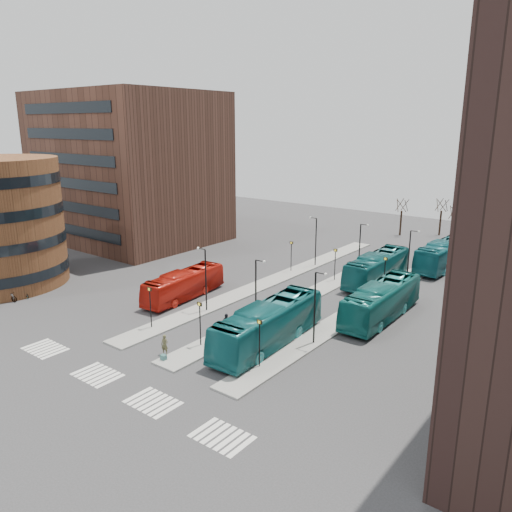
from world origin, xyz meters
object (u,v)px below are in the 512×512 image
Objects in this scene: traveller at (165,345)px; bicycle_mid at (10,297)px; suitcase at (164,358)px; commuter_b at (226,324)px; teal_bus_d at (445,254)px; red_bus at (184,284)px; commuter_a at (149,298)px; commuter_c at (260,321)px; teal_bus_b at (377,268)px; bicycle_far at (24,294)px; teal_bus_c at (382,301)px; teal_bus_a at (269,324)px.

bicycle_mid is (-21.37, -1.55, -0.29)m from traveller.
commuter_b is at bearing 85.12° from suitcase.
suitcase is 39.79m from teal_bus_d.
red_bus is 5.67× the size of commuter_b.
suitcase is 12.42m from commuter_a.
commuter_c is at bearing 168.73° from commuter_a.
commuter_a is at bearing 143.07° from suitcase.
red_bus is 21.84m from teal_bus_b.
bicycle_far is at bearing -125.98° from teal_bus_d.
teal_bus_c is at bearing 147.62° from commuter_c.
bicycle_far is at bearing 7.59° from commuter_a.
commuter_a reaches higher than bicycle_mid.
bicycle_mid is (-26.75, -7.93, -1.27)m from teal_bus_a.
commuter_c reaches higher than bicycle_mid.
bicycle_far is (-22.61, -5.90, -0.52)m from commuter_b.
traveller is (8.22, -10.14, -0.66)m from red_bus.
bicycle_mid is at bearing -124.87° from teal_bus_d.
traveller is (-10.19, -17.42, -0.90)m from teal_bus_c.
red_bus is 11.51m from commuter_c.
teal_bus_b is at bearing 59.91° from traveller.
teal_bus_a is 7.45× the size of commuter_a.
teal_bus_a is 3.04m from commuter_c.
commuter_b is at bearing -29.44° from red_bus.
teal_bus_b is at bearing -45.66° from bicycle_far.
teal_bus_a is 4.26m from commuter_b.
teal_bus_a is at bearing 56.24° from commuter_c.
commuter_c is (2.29, 9.10, 0.62)m from suitcase.
teal_bus_b is 7.88× the size of bicycle_far.
commuter_b is (0.41, 6.78, 0.66)m from suitcase.
bicycle_mid is at bearing 164.88° from traveller.
commuter_c is 26.36m from bicycle_mid.
commuter_b is 1.08× the size of bicycle_mid.
teal_bus_a reaches higher than bicycle_mid.
suitcase is 0.33× the size of traveller.
commuter_c is 1.13× the size of bicycle_far.
teal_bus_c is (4.97, -9.93, -0.00)m from teal_bus_b.
traveller is at bearing -101.64° from teal_bus_b.
red_bus is 0.86× the size of teal_bus_b.
teal_bus_a is 8.22× the size of bicycle_far.
commuter_a is at bearing -76.12° from commuter_c.
teal_bus_a is 7.47× the size of bicycle_mid.
teal_bus_a is 27.54m from bicycle_far.
teal_bus_c reaches higher than bicycle_far.
commuter_a is at bearing -63.89° from bicycle_far.
commuter_a is (-9.26, 6.31, 0.05)m from traveller.
traveller reaches higher than bicycle_mid.
red_bus is 0.83× the size of teal_bus_d.
teal_bus_d is at bearing 79.59° from teal_bus_a.
teal_bus_b is at bearing 46.79° from red_bus.
teal_bus_b is (-0.15, 20.97, -0.07)m from teal_bus_a.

